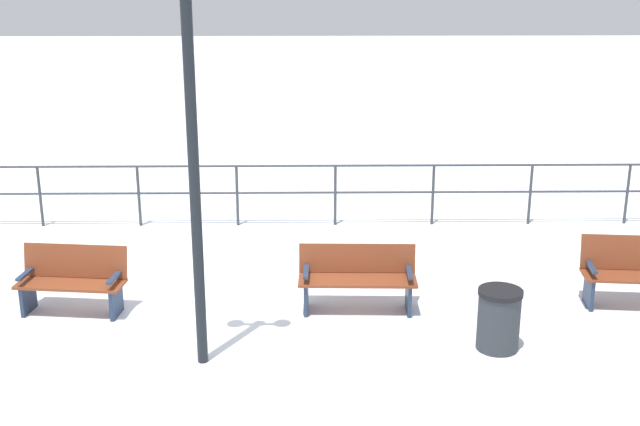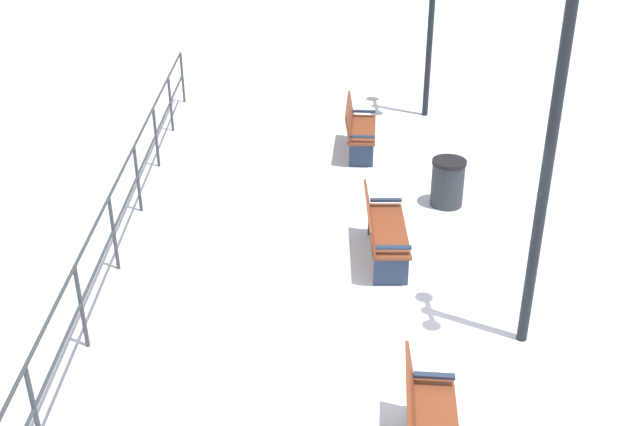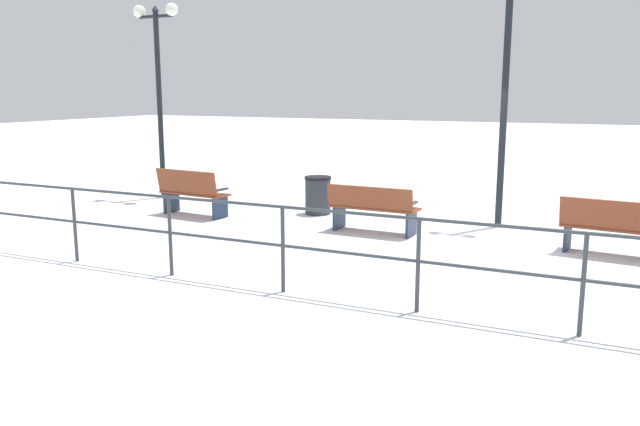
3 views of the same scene
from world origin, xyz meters
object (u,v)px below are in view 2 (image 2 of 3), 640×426
(bench_second, at_px, (426,425))
(lamppost_middle, at_px, (557,107))
(trash_bin, at_px, (448,182))
(bench_fourth, at_px, (358,128))
(bench_third, at_px, (382,230))

(bench_second, xyz_separation_m, lamppost_middle, (1.45, 1.88, 2.43))
(lamppost_middle, bearing_deg, bench_second, -127.60)
(bench_second, xyz_separation_m, trash_bin, (1.17, 5.41, -0.07))
(bench_fourth, xyz_separation_m, lamppost_middle, (1.54, -5.69, 2.40))
(bench_third, xyz_separation_m, trash_bin, (1.19, 1.63, -0.06))
(bench_third, bearing_deg, lamppost_middle, -50.40)
(lamppost_middle, bearing_deg, bench_fourth, 105.14)
(bench_fourth, height_order, lamppost_middle, lamppost_middle)
(lamppost_middle, xyz_separation_m, trash_bin, (-0.28, 3.53, -2.49))
(bench_fourth, bearing_deg, trash_bin, -53.97)
(bench_second, distance_m, trash_bin, 5.53)
(bench_second, height_order, lamppost_middle, lamppost_middle)
(lamppost_middle, height_order, trash_bin, lamppost_middle)
(bench_third, relative_size, trash_bin, 2.07)
(bench_third, relative_size, bench_fourth, 1.03)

